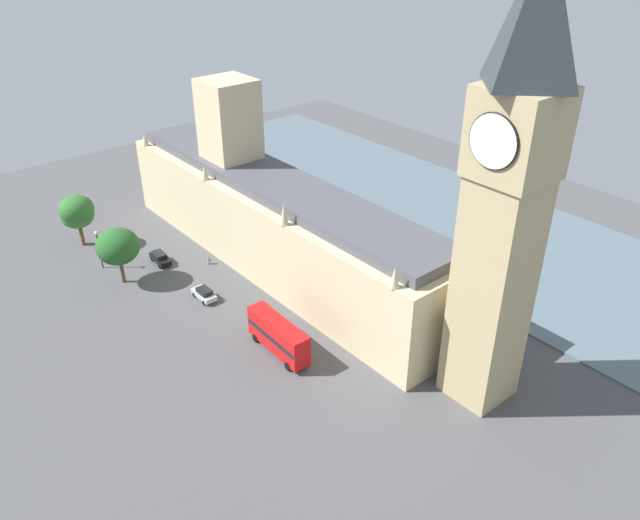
{
  "coord_description": "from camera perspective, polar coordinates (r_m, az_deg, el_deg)",
  "views": [
    {
      "loc": [
        48.49,
        70.32,
        50.5
      ],
      "look_at": [
        1.0,
        13.66,
        7.81
      ],
      "focal_mm": 34.83,
      "sensor_mm": 36.0,
      "label": 1
    }
  ],
  "objects": [
    {
      "name": "parliament_building",
      "position": [
        97.5,
        -4.34,
        3.96
      ],
      "size": [
        13.69,
        68.01,
        27.14
      ],
      "color": "#CCBA8E",
      "rests_on": "ground"
    },
    {
      "name": "clock_tower",
      "position": [
        64.29,
        16.93,
        6.26
      ],
      "size": [
        7.67,
        7.67,
        50.32
      ],
      "color": "tan",
      "rests_on": "ground"
    },
    {
      "name": "double_decker_bus_under_trees",
      "position": [
        79.84,
        -3.86,
        -6.91
      ],
      "size": [
        2.92,
        10.57,
        4.75
      ],
      "rotation": [
        0.0,
        0.0,
        -0.03
      ],
      "color": "red",
      "rests_on": "ground"
    },
    {
      "name": "car_black_trailing",
      "position": [
        103.1,
        -14.48,
        0.2
      ],
      "size": [
        2.14,
        4.78,
        1.74
      ],
      "rotation": [
        0.0,
        0.0,
        -0.05
      ],
      "color": "black",
      "rests_on": "ground"
    },
    {
      "name": "plane_tree_far_end",
      "position": [
        110.97,
        -21.43,
        3.95
      ],
      "size": [
        5.61,
        5.61,
        8.01
      ],
      "color": "brown",
      "rests_on": "ground"
    },
    {
      "name": "river_thames",
      "position": [
        120.34,
        9.09,
        4.86
      ],
      "size": [
        37.87,
        124.39,
        0.25
      ],
      "primitive_type": "cube",
      "color": "slate",
      "rests_on": "ground"
    },
    {
      "name": "plane_tree_kerbside",
      "position": [
        110.03,
        -21.47,
        4.32
      ],
      "size": [
        5.65,
        5.65,
        9.06
      ],
      "color": "brown",
      "rests_on": "ground"
    },
    {
      "name": "car_silver_leading",
      "position": [
        92.38,
        -10.6,
        -3.06
      ],
      "size": [
        1.96,
        4.36,
        1.74
      ],
      "rotation": [
        0.0,
        0.0,
        3.14
      ],
      "color": "#B7B7BC",
      "rests_on": "ground"
    },
    {
      "name": "ground_plane",
      "position": [
        99.23,
        -4.63,
        -0.7
      ],
      "size": [
        138.21,
        138.21,
        0.0
      ],
      "primitive_type": "plane",
      "color": "#4C4C4F"
    },
    {
      "name": "pedestrian_midblock",
      "position": [
        101.15,
        -10.19,
        -0.03
      ],
      "size": [
        0.6,
        0.52,
        1.5
      ],
      "rotation": [
        0.0,
        0.0,
        1.3
      ],
      "color": "gray",
      "rests_on": "ground"
    },
    {
      "name": "plane_tree_by_river_gate",
      "position": [
        96.95,
        -18.09,
        1.19
      ],
      "size": [
        6.44,
        6.44,
        8.92
      ],
      "color": "brown",
      "rests_on": "ground"
    },
    {
      "name": "street_lamp_corner",
      "position": [
        102.69,
        -19.72,
        1.52
      ],
      "size": [
        0.56,
        0.56,
        6.52
      ],
      "color": "black",
      "rests_on": "ground"
    }
  ]
}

